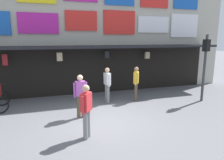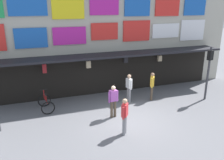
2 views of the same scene
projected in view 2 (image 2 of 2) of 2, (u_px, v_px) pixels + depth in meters
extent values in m
plane|color=slate|center=(129.00, 119.00, 11.65)|extent=(80.00, 80.00, 0.00)
cube|color=#B2AD9E|center=(101.00, 29.00, 14.54)|extent=(18.00, 1.20, 8.00)
cube|color=black|center=(108.00, 55.00, 13.81)|extent=(15.30, 1.40, 0.12)
cube|color=blue|center=(27.00, 5.00, 12.20)|extent=(1.99, 0.08, 1.07)
cube|color=yellow|center=(68.00, 7.00, 12.89)|extent=(1.80, 0.08, 1.30)
cube|color=#B71E93|center=(104.00, 4.00, 13.50)|extent=(1.76, 0.08, 1.27)
cube|color=blue|center=(137.00, 5.00, 14.19)|extent=(1.69, 0.08, 1.26)
cube|color=red|center=(167.00, 6.00, 14.86)|extent=(1.73, 0.08, 1.27)
cube|color=blue|center=(195.00, 5.00, 15.50)|extent=(1.66, 0.08, 1.38)
cube|color=blue|center=(31.00, 38.00, 12.72)|extent=(1.73, 0.08, 1.09)
cube|color=#B71E93|center=(70.00, 36.00, 13.38)|extent=(1.90, 0.08, 0.99)
cube|color=red|center=(105.00, 31.00, 13.99)|extent=(1.66, 0.08, 1.00)
cube|color=red|center=(137.00, 31.00, 14.66)|extent=(1.81, 0.08, 1.26)
cube|color=white|center=(166.00, 31.00, 15.35)|extent=(1.97, 0.08, 0.92)
cube|color=white|center=(192.00, 30.00, 16.02)|extent=(1.88, 0.08, 1.38)
cylinder|color=black|center=(44.00, 62.00, 12.95)|extent=(0.02, 0.02, 0.24)
cube|color=maroon|center=(44.00, 69.00, 13.06)|extent=(0.22, 0.13, 0.51)
cylinder|color=black|center=(88.00, 59.00, 13.45)|extent=(0.02, 0.02, 0.20)
cube|color=tan|center=(88.00, 65.00, 13.54)|extent=(0.26, 0.16, 0.40)
cylinder|color=black|center=(126.00, 55.00, 14.55)|extent=(0.02, 0.02, 0.19)
cube|color=#232328|center=(126.00, 60.00, 14.64)|extent=(0.24, 0.14, 0.37)
cylinder|color=black|center=(160.00, 53.00, 15.28)|extent=(0.02, 0.02, 0.28)
cube|color=tan|center=(160.00, 58.00, 15.38)|extent=(0.27, 0.16, 0.37)
cube|color=black|center=(105.00, 74.00, 14.84)|extent=(15.30, 0.04, 2.50)
cylinder|color=#38383D|center=(208.00, 74.00, 13.66)|extent=(0.12, 0.12, 3.20)
cube|color=black|center=(210.00, 55.00, 13.32)|extent=(0.33, 0.30, 0.56)
sphere|color=red|center=(209.00, 53.00, 13.39)|extent=(0.15, 0.15, 0.15)
sphere|color=black|center=(208.00, 57.00, 13.47)|extent=(0.15, 0.15, 0.15)
torus|color=black|center=(44.00, 100.00, 13.02)|extent=(0.72, 0.14, 0.72)
torus|color=black|center=(48.00, 108.00, 12.07)|extent=(0.72, 0.14, 0.72)
cylinder|color=#B21E1E|center=(46.00, 100.00, 12.47)|extent=(0.15, 0.99, 0.05)
cylinder|color=#B21E1E|center=(46.00, 98.00, 12.27)|extent=(0.04, 0.04, 0.35)
cube|color=black|center=(46.00, 95.00, 12.22)|extent=(0.12, 0.21, 0.06)
cylinder|color=#B21E1E|center=(44.00, 94.00, 12.82)|extent=(0.04, 0.04, 0.50)
cylinder|color=black|center=(43.00, 90.00, 12.74)|extent=(0.44, 0.08, 0.04)
cylinder|color=brown|center=(152.00, 93.00, 13.86)|extent=(0.14, 0.14, 0.88)
cylinder|color=brown|center=(152.00, 92.00, 14.02)|extent=(0.14, 0.14, 0.88)
cube|color=gold|center=(152.00, 81.00, 13.72)|extent=(0.37, 0.42, 0.56)
sphere|color=#A87A5B|center=(153.00, 75.00, 13.59)|extent=(0.22, 0.22, 0.22)
cylinder|color=gold|center=(152.00, 83.00, 13.53)|extent=(0.09, 0.09, 0.56)
cylinder|color=gold|center=(152.00, 81.00, 13.94)|extent=(0.09, 0.09, 0.56)
cylinder|color=gray|center=(124.00, 126.00, 10.14)|extent=(0.14, 0.14, 0.88)
cylinder|color=gray|center=(125.00, 124.00, 10.30)|extent=(0.14, 0.14, 0.88)
cube|color=red|center=(125.00, 110.00, 9.99)|extent=(0.39, 0.42, 0.56)
sphere|color=tan|center=(125.00, 101.00, 9.87)|extent=(0.22, 0.22, 0.22)
cylinder|color=red|center=(123.00, 113.00, 9.81)|extent=(0.09, 0.09, 0.56)
cylinder|color=red|center=(126.00, 109.00, 10.21)|extent=(0.09, 0.09, 0.56)
cylinder|color=gray|center=(130.00, 95.00, 13.55)|extent=(0.14, 0.14, 0.88)
cylinder|color=gray|center=(128.00, 94.00, 13.70)|extent=(0.14, 0.14, 0.88)
cube|color=white|center=(129.00, 83.00, 13.40)|extent=(0.28, 0.39, 0.56)
sphere|color=tan|center=(129.00, 76.00, 13.27)|extent=(0.22, 0.22, 0.22)
cylinder|color=white|center=(131.00, 85.00, 13.23)|extent=(0.09, 0.09, 0.56)
cylinder|color=white|center=(127.00, 83.00, 13.60)|extent=(0.09, 0.09, 0.56)
cylinder|color=brown|center=(115.00, 109.00, 11.82)|extent=(0.14, 0.14, 0.88)
cylinder|color=brown|center=(112.00, 109.00, 11.75)|extent=(0.14, 0.14, 0.88)
cube|color=#9E4CA8|center=(113.00, 96.00, 11.56)|extent=(0.38, 0.25, 0.56)
sphere|color=beige|center=(113.00, 88.00, 11.43)|extent=(0.22, 0.22, 0.22)
cylinder|color=#9E4CA8|center=(117.00, 96.00, 11.66)|extent=(0.09, 0.09, 0.56)
cylinder|color=#9E4CA8|center=(109.00, 97.00, 11.49)|extent=(0.09, 0.09, 0.56)
cube|color=tan|center=(112.00, 94.00, 11.69)|extent=(0.29, 0.18, 0.40)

